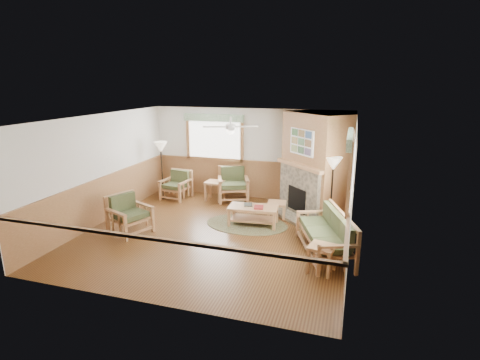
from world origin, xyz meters
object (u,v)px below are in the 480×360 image
(sofa, at_px, (325,234))
(armchair_back_left, at_px, (176,185))
(armchair_back_right, at_px, (233,184))
(end_table_sofa, at_px, (322,259))
(armchair_left, at_px, (130,214))
(end_table_chairs, at_px, (215,191))
(floor_lamp_right, at_px, (332,192))
(footstool, at_px, (277,210))
(floor_lamp_left, at_px, (162,170))
(coffee_table, at_px, (253,216))

(sofa, distance_m, armchair_back_left, 5.25)
(armchair_back_right, relative_size, end_table_sofa, 1.87)
(armchair_back_left, bearing_deg, armchair_left, -79.97)
(end_table_chairs, xyz_separation_m, floor_lamp_right, (3.45, -1.16, 0.59))
(end_table_sofa, relative_size, footstool, 1.10)
(sofa, height_order, end_table_chairs, sofa)
(sofa, relative_size, floor_lamp_left, 1.09)
(armchair_back_right, height_order, coffee_table, armchair_back_right)
(sofa, relative_size, armchair_back_left, 2.26)
(floor_lamp_left, bearing_deg, armchair_back_right, 11.82)
(sofa, bearing_deg, end_table_sofa, -18.76)
(armchair_back_left, height_order, coffee_table, armchair_back_left)
(armchair_left, bearing_deg, armchair_back_left, 25.90)
(floor_lamp_right, bearing_deg, armchair_back_left, 168.25)
(armchair_back_right, distance_m, end_table_chairs, 0.59)
(footstool, relative_size, floor_lamp_left, 0.27)
(armchair_back_right, bearing_deg, coffee_table, -79.59)
(end_table_chairs, distance_m, floor_lamp_right, 3.69)
(end_table_chairs, distance_m, floor_lamp_left, 1.71)
(armchair_left, distance_m, floor_lamp_left, 2.73)
(armchair_left, xyz_separation_m, floor_lamp_right, (4.48, 1.75, 0.42))
(coffee_table, height_order, end_table_chairs, end_table_chairs)
(footstool, bearing_deg, floor_lamp_left, 170.22)
(armchair_back_right, xyz_separation_m, end_table_sofa, (2.92, -3.68, -0.23))
(floor_lamp_left, height_order, floor_lamp_right, floor_lamp_right)
(armchair_back_right, bearing_deg, end_table_sofa, -72.73)
(coffee_table, xyz_separation_m, end_table_sofa, (1.83, -1.91, 0.02))
(end_table_chairs, relative_size, floor_lamp_right, 0.33)
(sofa, height_order, footstool, sofa)
(floor_lamp_right, bearing_deg, end_table_chairs, 161.39)
(armchair_back_right, relative_size, footstool, 2.06)
(armchair_back_left, distance_m, floor_lamp_right, 4.74)
(armchair_left, bearing_deg, coffee_table, -40.89)
(end_table_chairs, bearing_deg, armchair_back_right, 17.87)
(armchair_back_right, relative_size, floor_lamp_left, 0.56)
(coffee_table, height_order, floor_lamp_right, floor_lamp_right)
(floor_lamp_right, bearing_deg, footstool, 169.26)
(armchair_back_left, xyz_separation_m, armchair_left, (0.15, -2.71, 0.03))
(sofa, xyz_separation_m, footstool, (-1.36, 1.82, -0.23))
(coffee_table, bearing_deg, armchair_back_right, 117.04)
(armchair_back_right, relative_size, coffee_table, 0.82)
(armchair_back_left, bearing_deg, end_table_sofa, -28.68)
(armchair_back_left, distance_m, armchair_left, 2.72)
(sofa, relative_size, end_table_chairs, 3.30)
(floor_lamp_left, xyz_separation_m, floor_lamp_right, (5.03, -0.89, 0.00))
(end_table_chairs, bearing_deg, armchair_back_left, -170.29)
(coffee_table, height_order, floor_lamp_left, floor_lamp_left)
(armchair_left, relative_size, floor_lamp_right, 0.52)
(armchair_back_left, height_order, footstool, armchair_back_left)
(armchair_back_right, bearing_deg, floor_lamp_right, -45.67)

